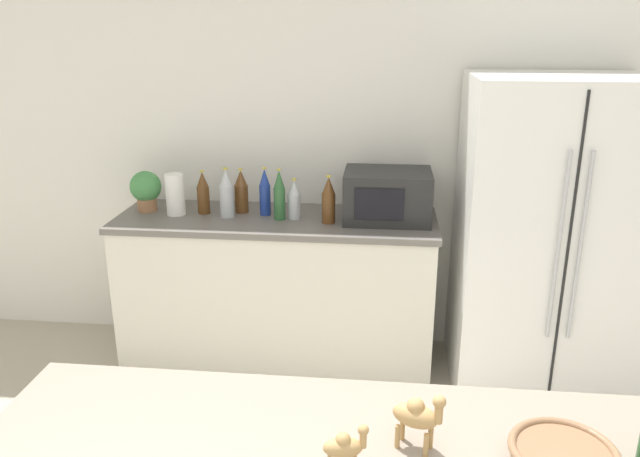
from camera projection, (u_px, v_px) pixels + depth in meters
name	position (u px, v px, depth m)	size (l,w,h in m)	color
wall_back	(367.00, 144.00, 3.71)	(8.00, 0.06, 2.55)	white
back_counter	(278.00, 289.00, 3.71)	(1.83, 0.63, 0.90)	silver
refrigerator	(548.00, 238.00, 3.35)	(0.93, 0.76, 1.72)	white
potted_plant	(146.00, 189.00, 3.65)	(0.18, 0.18, 0.24)	#9E6B47
paper_towel_roll	(175.00, 194.00, 3.58)	(0.11, 0.11, 0.24)	white
microwave	(387.00, 196.00, 3.48)	(0.48, 0.37, 0.28)	black
back_bottle_0	(226.00, 193.00, 3.53)	(0.08, 0.08, 0.29)	#B2B7BC
back_bottle_1	(279.00, 195.00, 3.49)	(0.07, 0.07, 0.29)	#2D6033
back_bottle_2	(265.00, 192.00, 3.57)	(0.06, 0.06, 0.28)	navy
back_bottle_3	(329.00, 200.00, 3.43)	(0.08, 0.08, 0.27)	brown
back_bottle_4	(294.00, 200.00, 3.51)	(0.07, 0.07, 0.23)	#B2B7BC
back_bottle_5	(241.00, 192.00, 3.62)	(0.08, 0.08, 0.26)	brown
back_bottle_6	(203.00, 193.00, 3.60)	(0.07, 0.07, 0.25)	brown
fruit_bowl	(563.00, 456.00, 1.48)	(0.26, 0.26, 0.05)	#8C6647
camel_figurine	(345.00, 446.00, 1.44)	(0.11, 0.06, 0.13)	tan
camel_figurine_second	(418.00, 415.00, 1.52)	(0.13, 0.10, 0.17)	tan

